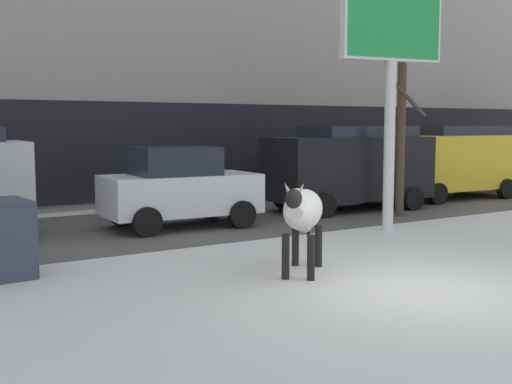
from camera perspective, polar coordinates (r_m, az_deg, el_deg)
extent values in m
plane|color=silver|center=(9.72, 14.76, -8.31)|extent=(120.00, 120.00, 0.00)
cube|color=#514F4C|center=(15.65, -6.08, -2.74)|extent=(60.00, 5.60, 0.01)
cube|color=black|center=(18.79, -11.19, 3.52)|extent=(43.12, 0.10, 2.80)
ellipsoid|color=silver|center=(10.31, 4.16, -1.54)|extent=(1.42, 1.41, 0.64)
ellipsoid|color=black|center=(10.42, 3.34, -1.17)|extent=(0.60, 0.59, 0.40)
cylinder|color=black|center=(9.91, 4.85, -5.77)|extent=(0.12, 0.12, 0.70)
cylinder|color=black|center=(9.97, 2.62, -5.69)|extent=(0.12, 0.12, 0.70)
cylinder|color=black|center=(10.87, 5.52, -4.74)|extent=(0.12, 0.12, 0.70)
cylinder|color=black|center=(10.92, 3.48, -4.67)|extent=(0.12, 0.12, 0.70)
cylinder|color=silver|center=(9.55, 3.53, -1.05)|extent=(0.52, 0.52, 0.44)
ellipsoid|color=black|center=(9.32, 3.33, -0.60)|extent=(0.48, 0.48, 0.28)
cone|color=beige|center=(9.33, 4.04, 0.39)|extent=(0.12, 0.12, 0.15)
cone|color=beige|center=(9.36, 2.71, 0.42)|extent=(0.12, 0.12, 0.15)
cylinder|color=black|center=(11.00, 4.64, -2.40)|extent=(0.06, 0.06, 0.60)
ellipsoid|color=beige|center=(10.52, 4.29, -3.04)|extent=(0.37, 0.37, 0.20)
cylinder|color=silver|center=(14.67, 11.64, 4.03)|extent=(0.24, 0.24, 3.80)
cube|color=silver|center=(14.84, 11.87, 14.70)|extent=(2.52, 0.57, 1.82)
cube|color=green|center=(14.82, 11.95, 14.71)|extent=(2.40, 0.51, 1.70)
cube|color=white|center=(14.99, -6.64, -0.18)|extent=(3.60, 1.92, 0.90)
cube|color=#1E232D|center=(14.87, -7.21, 2.74)|extent=(1.89, 1.61, 0.64)
cylinder|color=black|center=(16.27, -4.09, -1.26)|extent=(0.65, 0.26, 0.64)
cylinder|color=black|center=(14.77, -1.26, -1.99)|extent=(0.65, 0.26, 0.64)
cylinder|color=black|center=(15.44, -11.74, -1.76)|extent=(0.65, 0.26, 0.64)
cylinder|color=black|center=(13.85, -9.59, -2.60)|extent=(0.65, 0.26, 0.64)
cube|color=black|center=(18.07, 8.17, 2.12)|extent=(4.71, 2.19, 1.70)
cube|color=#1E232D|center=(18.22, 8.96, 5.29)|extent=(3.10, 1.86, 0.30)
cylinder|color=black|center=(19.81, 9.88, -0.04)|extent=(0.65, 0.26, 0.64)
cylinder|color=black|center=(18.39, 13.63, -0.58)|extent=(0.65, 0.26, 0.64)
cylinder|color=black|center=(18.07, 2.52, -0.53)|extent=(0.65, 0.26, 0.64)
cylinder|color=black|center=(16.50, 6.02, -1.18)|extent=(0.65, 0.26, 0.64)
cube|color=gold|center=(21.58, 16.75, 2.54)|extent=(4.71, 2.19, 1.70)
cube|color=#1E232D|center=(21.76, 17.38, 5.19)|extent=(3.10, 1.86, 0.30)
cylinder|color=black|center=(23.37, 17.55, 0.67)|extent=(0.65, 0.26, 0.64)
cylinder|color=black|center=(22.13, 21.14, 0.27)|extent=(0.65, 0.26, 0.64)
cylinder|color=black|center=(21.29, 12.05, 0.33)|extent=(0.65, 0.26, 0.64)
cylinder|color=black|center=(19.92, 15.67, -0.15)|extent=(0.65, 0.26, 0.64)
cylinder|color=black|center=(25.49, 20.68, 0.98)|extent=(0.65, 0.26, 0.64)
cylinder|color=#282833|center=(20.60, 2.20, 0.60)|extent=(0.24, 0.24, 0.88)
cube|color=#232328|center=(20.54, 2.21, 2.71)|extent=(0.36, 0.22, 0.64)
sphere|color=beige|center=(20.52, 2.22, 3.91)|extent=(0.20, 0.20, 0.20)
cylinder|color=#282833|center=(20.54, 1.98, 0.59)|extent=(0.24, 0.24, 0.88)
cube|color=maroon|center=(20.48, 1.99, 2.71)|extent=(0.36, 0.22, 0.64)
sphere|color=beige|center=(20.46, 1.99, 3.91)|extent=(0.20, 0.20, 0.20)
cylinder|color=#282833|center=(20.54, 1.97, 0.59)|extent=(0.24, 0.24, 0.88)
cube|color=#386B42|center=(20.48, 1.98, 2.71)|extent=(0.36, 0.22, 0.64)
sphere|color=beige|center=(20.46, 1.99, 3.91)|extent=(0.20, 0.20, 0.20)
cylinder|color=#4C3828|center=(17.05, 12.63, 5.21)|extent=(0.22, 0.22, 4.36)
cylinder|color=#4C3828|center=(16.88, 10.98, 12.02)|extent=(0.48, 1.21, 1.15)
cylinder|color=#4C3828|center=(16.65, 13.26, 8.02)|extent=(0.91, 0.47, 0.94)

